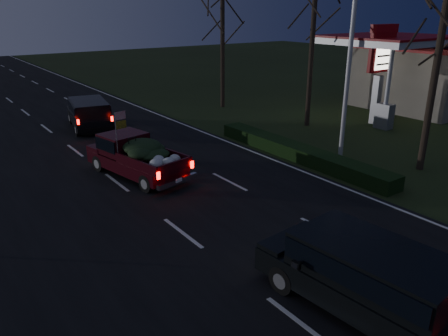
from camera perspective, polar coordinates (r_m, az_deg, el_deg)
ground at (r=13.34m, az=-5.42°, el=-8.49°), size 120.00×120.00×0.00m
road_asphalt at (r=13.34m, az=-5.43°, el=-8.46°), size 14.00×120.00×0.02m
hedge_row at (r=19.90m, az=9.64°, el=2.06°), size 1.00×10.00×0.60m
light_pole at (r=19.59m, az=16.39°, el=16.74°), size 0.50×0.90×9.16m
gas_price_pylon at (r=26.70m, az=19.84°, el=13.37°), size 2.00×0.41×5.57m
gas_station_building at (r=34.20m, az=25.99°, el=10.79°), size 10.00×7.00×4.00m
gas_canopy at (r=28.86m, az=20.68°, el=14.86°), size 7.10×6.10×4.88m
bare_tree_near at (r=19.17m, az=26.62°, el=15.81°), size 3.60×3.60×7.50m
bare_tree_mid at (r=25.11m, az=11.72°, el=19.67°), size 3.60×3.60×8.50m
bare_tree_far at (r=29.76m, az=-0.20°, el=17.91°), size 3.60×3.60×7.00m
pickup_truck at (r=17.76m, az=-11.44°, el=1.80°), size 2.60×4.88×2.43m
lead_suv at (r=25.63m, az=-17.22°, el=7.08°), size 2.73×4.82×1.30m
rear_suv at (r=10.18m, az=18.34°, el=-12.77°), size 2.45×4.83×1.34m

